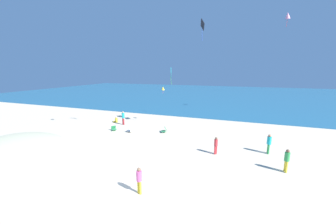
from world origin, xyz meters
TOP-DOWN VIEW (x-y plane):
  - ground_plane at (0.00, 10.00)m, footprint 120.00×120.00m
  - ocean_water at (0.00, 48.01)m, footprint 120.00×60.00m
  - dune_mound at (-11.93, 2.64)m, footprint 8.08×5.66m
  - beach_chair_mid_beach at (-4.48, 9.05)m, footprint 0.75×0.68m
  - beach_chair_near_camera at (-0.93, 10.24)m, footprint 0.77×0.73m
  - beach_chair_far_right at (-6.64, 9.03)m, footprint 0.79×0.79m
  - person_0 at (1.63, -0.37)m, footprint 0.41×0.41m
  - person_1 at (4.98, 6.39)m, footprint 0.40×0.40m
  - person_2 at (-6.95, 11.50)m, footprint 0.45×0.45m
  - person_3 at (9.74, 5.04)m, footprint 0.38×0.38m
  - person_4 at (9.03, 7.96)m, footprint 0.35×0.35m
  - person_5 at (-8.51, 12.21)m, footprint 0.66×0.59m
  - kite_black at (2.59, 11.66)m, footprint 0.58×1.07m
  - kite_yellow at (-2.46, 13.77)m, footprint 0.41×0.40m
  - kite_pink at (12.01, 23.88)m, footprint 1.00×1.05m
  - kite_teal at (-0.97, 12.48)m, footprint 0.39×1.08m

SIDE VIEW (x-z plane):
  - ground_plane at x=0.00m, z-range 0.00..0.00m
  - dune_mound at x=-11.93m, z-range -0.67..0.67m
  - ocean_water at x=0.00m, z-range 0.00..0.05m
  - beach_chair_far_right at x=-6.64m, z-range -0.02..0.50m
  - person_5 at x=-8.51m, z-range -0.10..0.64m
  - beach_chair_near_camera at x=-0.93m, z-range -0.02..0.61m
  - beach_chair_mid_beach at x=-4.48m, z-range -0.02..0.62m
  - person_1 at x=4.98m, z-range 0.11..1.55m
  - person_0 at x=1.63m, z-range 0.12..1.67m
  - person_3 at x=9.74m, z-range 0.12..1.74m
  - person_4 at x=9.03m, z-range 0.13..1.78m
  - person_2 at x=-6.95m, z-range 0.13..1.83m
  - kite_yellow at x=-2.46m, z-range 4.06..4.94m
  - kite_teal at x=-0.97m, z-range 5.47..7.40m
  - kite_black at x=2.59m, z-range 10.03..12.14m
  - kite_pink at x=12.01m, z-range 13.04..15.03m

